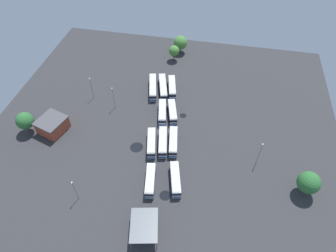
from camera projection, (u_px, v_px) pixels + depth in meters
ground_plane at (163, 130)px, 105.54m from camera, size 121.58×121.58×0.00m
bus_row0_slot0 at (175, 179)px, 89.51m from camera, size 11.44×5.30×3.50m
bus_row0_slot2 at (150, 180)px, 89.21m from camera, size 10.95×4.36×3.50m
bus_row1_slot0 at (173, 142)px, 99.52m from camera, size 11.60×4.40×3.50m
bus_row1_slot1 at (163, 142)px, 99.43m from camera, size 11.73×4.75×3.50m
bus_row1_slot2 at (152, 143)px, 99.15m from camera, size 11.44×4.92×3.50m
bus_row2_slot0 at (172, 112)px, 109.23m from camera, size 11.07×5.38×3.50m
bus_row2_slot1 at (162, 112)px, 109.11m from camera, size 11.42×4.75×3.50m
bus_row3_slot0 at (172, 87)px, 118.80m from camera, size 12.00×5.14×3.50m
bus_row3_slot1 at (163, 87)px, 118.77m from camera, size 13.93×6.16×3.50m
bus_row3_slot2 at (153, 87)px, 118.77m from camera, size 13.96×5.74×3.50m
depot_building at (52, 125)px, 103.75m from camera, size 11.20×10.84×5.06m
maintenance_shelter at (144, 225)px, 77.46m from camera, size 10.93×9.00×4.18m
lamp_post_near_entrance at (260, 153)px, 92.33m from camera, size 0.56×0.28×9.20m
lamp_post_by_building at (92, 88)px, 113.49m from camera, size 0.56×0.28×9.48m
lamp_post_far_corner at (114, 97)px, 109.73m from camera, size 0.56×0.28×9.43m
lamp_post_mid_lot at (75, 190)px, 83.72m from camera, size 0.56×0.28×8.61m
tree_west_edge at (174, 51)px, 131.31m from camera, size 4.64×4.64×7.05m
tree_northeast at (309, 183)px, 84.77m from camera, size 6.54×6.54×8.50m
tree_north_edge at (180, 43)px, 135.52m from camera, size 6.16×6.16×7.95m
tree_south_edge at (25, 121)px, 101.40m from camera, size 5.93×5.93×8.23m
puddle_front_lane at (165, 196)px, 87.83m from camera, size 3.41×3.41×0.01m
puddle_centre_drain at (183, 116)px, 110.46m from camera, size 2.52×2.52×0.01m
puddle_between_rows at (137, 147)px, 100.23m from camera, size 4.38×4.38×0.01m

